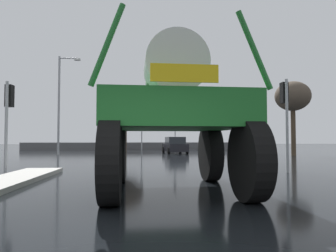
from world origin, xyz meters
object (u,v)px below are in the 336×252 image
object	(u,v)px
oversize_sprayer	(172,115)
traffic_signal_far_left	(142,124)
sedan_ahead	(175,146)
bare_tree_right	(293,97)
bare_tree_far_center	(125,109)
traffic_signal_near_right	(285,105)
traffic_signal_far_right	(175,123)
streetlight_far_left	(60,100)
traffic_signal_near_left	(9,107)

from	to	relation	value
oversize_sprayer	traffic_signal_far_left	distance (m)	23.81
sedan_ahead	bare_tree_right	size ratio (longest dim) A/B	0.71
oversize_sprayer	bare_tree_far_center	world-z (taller)	bare_tree_far_center
oversize_sprayer	sedan_ahead	world-z (taller)	oversize_sprayer
oversize_sprayer	traffic_signal_far_left	bearing A→B (deg)	0.30
traffic_signal_far_left	traffic_signal_near_right	bearing A→B (deg)	-73.20
sedan_ahead	bare_tree_far_center	xyz separation A→B (m)	(-4.98, 4.73, 3.86)
traffic_signal_far_left	traffic_signal_far_right	xyz separation A→B (m)	(3.46, -0.00, 0.14)
traffic_signal_near_right	streetlight_far_left	bearing A→B (deg)	131.60
traffic_signal_far_right	oversize_sprayer	bearing A→B (deg)	-95.82
streetlight_far_left	bare_tree_far_center	world-z (taller)	streetlight_far_left
streetlight_far_left	bare_tree_far_center	bearing A→B (deg)	54.45
traffic_signal_far_right	traffic_signal_far_left	bearing A→B (deg)	179.95
bare_tree_far_center	bare_tree_right	bearing A→B (deg)	-34.17
streetlight_far_left	bare_tree_right	xyz separation A→B (m)	(19.05, -2.61, 0.09)
oversize_sprayer	traffic_signal_far_right	xyz separation A→B (m)	(2.42, 23.76, 1.03)
bare_tree_right	bare_tree_far_center	xyz separation A→B (m)	(-14.08, 9.56, -0.14)
traffic_signal_near_right	bare_tree_far_center	size ratio (longest dim) A/B	0.59
traffic_signal_near_right	traffic_signal_far_right	bearing A→B (deg)	97.25
traffic_signal_far_right	bare_tree_right	xyz separation A→B (m)	(8.78, -7.99, 1.74)
oversize_sprayer	bare_tree_far_center	bearing A→B (deg)	4.29
traffic_signal_near_right	traffic_signal_far_right	xyz separation A→B (m)	(-2.52, 19.79, 0.25)
traffic_signal_near_right	bare_tree_far_center	xyz separation A→B (m)	(-7.82, 21.35, 1.85)
traffic_signal_far_right	bare_tree_far_center	distance (m)	5.76
bare_tree_far_center	streetlight_far_left	bearing A→B (deg)	-125.55
traffic_signal_near_left	traffic_signal_far_right	xyz separation A→B (m)	(8.26, 19.78, 0.44)
sedan_ahead	bare_tree_far_center	size ratio (longest dim) A/B	0.67
streetlight_far_left	bare_tree_right	size ratio (longest dim) A/B	1.40
sedan_ahead	traffic_signal_near_right	size ratio (longest dim) A/B	1.14
traffic_signal_near_right	traffic_signal_far_left	bearing A→B (deg)	106.80
streetlight_far_left	traffic_signal_far_right	bearing A→B (deg)	27.66
bare_tree_right	sedan_ahead	bearing A→B (deg)	152.03
traffic_signal_near_left	traffic_signal_far_left	bearing A→B (deg)	76.35
oversize_sprayer	bare_tree_right	world-z (taller)	bare_tree_right
traffic_signal_near_left	bare_tree_far_center	size ratio (longest dim) A/B	0.55
traffic_signal_far_right	sedan_ahead	bearing A→B (deg)	-95.86
traffic_signal_near_left	streetlight_far_left	distance (m)	14.69
sedan_ahead	bare_tree_far_center	distance (m)	7.88
bare_tree_right	traffic_signal_far_right	bearing A→B (deg)	137.68
traffic_signal_near_right	bare_tree_far_center	bearing A→B (deg)	110.11
traffic_signal_near_right	sedan_ahead	bearing A→B (deg)	99.69
traffic_signal_near_right	traffic_signal_far_right	world-z (taller)	traffic_signal_far_right
traffic_signal_near_left	bare_tree_right	world-z (taller)	bare_tree_right
traffic_signal_far_left	bare_tree_far_center	world-z (taller)	bare_tree_far_center
sedan_ahead	traffic_signal_far_right	distance (m)	3.90
oversize_sprayer	traffic_signal_near_left	xyz separation A→B (m)	(-5.84, 3.98, 0.59)
oversize_sprayer	sedan_ahead	size ratio (longest dim) A/B	1.22
oversize_sprayer	traffic_signal_near_right	size ratio (longest dim) A/B	1.40
traffic_signal_far_left	streetlight_far_left	world-z (taller)	streetlight_far_left
oversize_sprayer	traffic_signal_near_left	size ratio (longest dim) A/B	1.50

